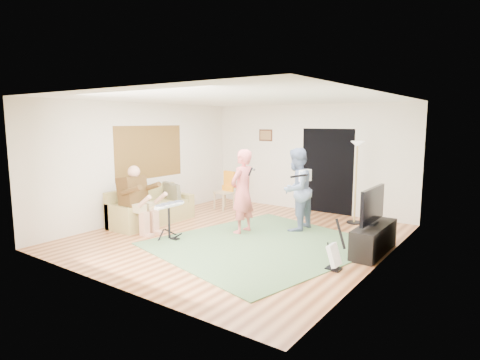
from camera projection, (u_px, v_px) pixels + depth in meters
name	position (u px, v px, depth m)	size (l,w,h in m)	color
floor	(239.00, 236.00, 7.99)	(6.00, 6.00, 0.00)	brown
walls	(238.00, 169.00, 7.79)	(5.50, 6.00, 2.70)	beige
ceiling	(238.00, 99.00, 7.60)	(6.00, 6.00, 0.00)	white
window_blinds	(150.00, 152.00, 9.51)	(2.05, 2.05, 0.00)	brown
doorway	(327.00, 171.00, 9.92)	(2.10, 2.10, 0.00)	black
picture_frame	(266.00, 135.00, 10.84)	(0.42, 0.03, 0.32)	#3F2314
area_rug	(263.00, 244.00, 7.46)	(3.30, 3.64, 0.02)	#4B6D42
sofa	(150.00, 211.00, 9.05)	(0.80, 1.95, 0.79)	#A08F50
drummer	(139.00, 206.00, 8.25)	(0.90, 0.50, 1.38)	#4C3215
drum_kit	(169.00, 223.00, 7.78)	(0.39, 0.71, 0.73)	black
singer	(242.00, 192.00, 8.14)	(0.63, 0.41, 1.72)	#DC615F
microphone	(250.00, 172.00, 7.96)	(0.06, 0.06, 0.24)	black
guitarist	(296.00, 190.00, 8.35)	(0.84, 0.66, 1.73)	#7284A7
guitar_held	(305.00, 175.00, 8.19)	(0.12, 0.60, 0.26)	silver
guitar_spare	(335.00, 255.00, 6.16)	(0.29, 0.26, 0.82)	black
torchiere_lamp	(356.00, 167.00, 8.86)	(0.33, 0.33, 1.84)	black
dining_chair	(225.00, 196.00, 10.44)	(0.50, 0.52, 0.99)	tan
tv_cabinet	(374.00, 239.00, 6.96)	(0.40, 1.40, 0.50)	black
television	(373.00, 205.00, 6.90)	(0.06, 1.10, 0.60)	black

